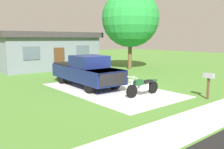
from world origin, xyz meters
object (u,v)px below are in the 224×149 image
at_px(neighbor_house, 47,50).
at_px(mailbox, 209,79).
at_px(motorcycle, 143,86).
at_px(pickup_truck, 86,71).
at_px(shade_tree, 130,18).

bearing_deg(neighbor_house, mailbox, -87.32).
xyz_separation_m(motorcycle, mailbox, (1.88, -2.51, 0.51)).
distance_m(motorcycle, pickup_truck, 4.10).
xyz_separation_m(shade_tree, neighbor_house, (-5.77, 5.67, -2.96)).
relative_size(pickup_truck, shade_tree, 0.77).
xyz_separation_m(pickup_truck, shade_tree, (7.75, 4.20, 3.80)).
bearing_deg(neighbor_house, motorcycle, -94.61).
bearing_deg(mailbox, motorcycle, 126.88).
xyz_separation_m(pickup_truck, mailbox, (2.75, -6.49, 0.03)).
relative_size(motorcycle, neighbor_house, 0.23).
height_order(motorcycle, shade_tree, shade_tree).
relative_size(motorcycle, shade_tree, 0.30).
bearing_deg(shade_tree, motorcycle, -130.08).
bearing_deg(motorcycle, shade_tree, 49.92).
height_order(mailbox, shade_tree, shade_tree).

